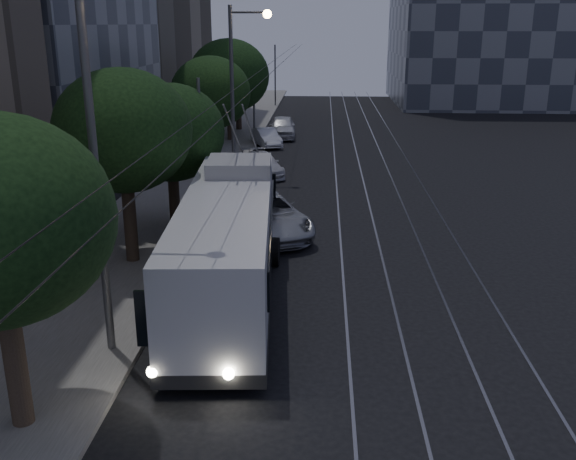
% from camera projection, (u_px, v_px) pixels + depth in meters
% --- Properties ---
extents(ground, '(120.00, 120.00, 0.00)m').
position_uv_depth(ground, '(337.00, 346.00, 16.65)').
color(ground, black).
rests_on(ground, ground).
extents(sidewalk, '(5.00, 90.00, 0.15)m').
position_uv_depth(sidewalk, '(197.00, 171.00, 36.02)').
color(sidewalk, slate).
rests_on(sidewalk, ground).
extents(tram_rails, '(4.52, 90.00, 0.02)m').
position_uv_depth(tram_rails, '(376.00, 174.00, 35.52)').
color(tram_rails, gray).
rests_on(tram_rails, ground).
extents(overhead_wires, '(2.23, 90.00, 6.00)m').
position_uv_depth(overhead_wires, '(240.00, 111.00, 34.85)').
color(overhead_wires, black).
rests_on(overhead_wires, ground).
extents(trolleybus, '(3.33, 12.31, 5.63)m').
position_uv_depth(trolleybus, '(229.00, 241.00, 19.47)').
color(trolleybus, silver).
rests_on(trolleybus, ground).
extents(pickup_silver, '(4.66, 6.28, 1.59)m').
position_uv_depth(pickup_silver, '(265.00, 215.00, 25.29)').
color(pickup_silver, '#9FA2A6').
rests_on(pickup_silver, ground).
extents(car_white_a, '(2.84, 4.82, 1.54)m').
position_uv_depth(car_white_a, '(240.00, 185.00, 29.94)').
color(car_white_a, silver).
rests_on(car_white_a, ground).
extents(car_white_b, '(3.10, 4.53, 1.22)m').
position_uv_depth(car_white_b, '(262.00, 164.00, 35.19)').
color(car_white_b, silver).
rests_on(car_white_b, ground).
extents(car_white_c, '(2.51, 3.87, 1.20)m').
position_uv_depth(car_white_c, '(266.00, 138.00, 43.48)').
color(car_white_c, silver).
rests_on(car_white_c, ground).
extents(car_white_d, '(2.01, 4.62, 1.55)m').
position_uv_depth(car_white_d, '(282.00, 127.00, 46.74)').
color(car_white_d, silver).
rests_on(car_white_d, ground).
extents(tree_1, '(4.53, 4.53, 6.68)m').
position_uv_depth(tree_1, '(123.00, 132.00, 20.95)').
color(tree_1, '#31231B').
rests_on(tree_1, ground).
extents(tree_2, '(4.31, 4.31, 5.81)m').
position_uv_depth(tree_2, '(171.00, 133.00, 25.38)').
color(tree_2, '#31231B').
rests_on(tree_2, ground).
extents(tree_3, '(4.53, 4.53, 6.30)m').
position_uv_depth(tree_3, '(211.00, 93.00, 36.11)').
color(tree_3, '#31231B').
rests_on(tree_3, ground).
extents(tree_4, '(5.56, 5.56, 7.05)m').
position_uv_depth(tree_4, '(229.00, 76.00, 44.13)').
color(tree_4, '#31231B').
rests_on(tree_4, ground).
extents(tree_5, '(4.36, 4.36, 6.54)m').
position_uv_depth(tree_5, '(238.00, 71.00, 48.49)').
color(tree_5, '#31231B').
rests_on(tree_5, ground).
extents(streetlamp_near, '(2.27, 0.44, 9.29)m').
position_uv_depth(streetlamp_near, '(109.00, 132.00, 14.57)').
color(streetlamp_near, '#5A5A5D').
rests_on(streetlamp_near, ground).
extents(streetlamp_far, '(2.18, 0.44, 8.87)m').
position_uv_depth(streetlamp_far, '(239.00, 76.00, 32.89)').
color(streetlamp_far, '#5A5A5D').
rests_on(streetlamp_far, ground).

